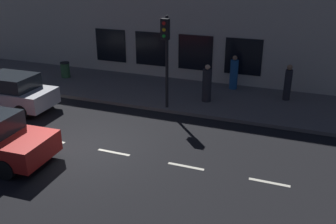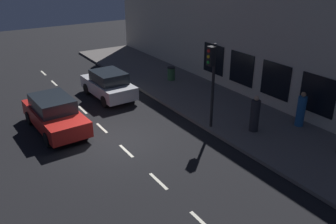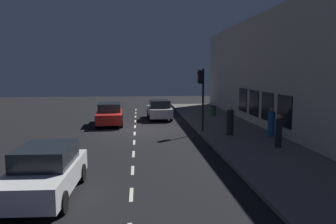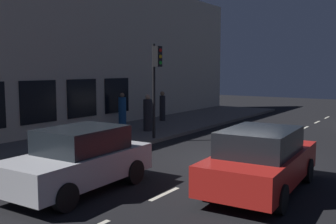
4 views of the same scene
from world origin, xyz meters
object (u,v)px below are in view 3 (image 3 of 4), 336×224
(parked_car_1, at_px, (159,110))
(pedestrian_0, at_px, (271,124))
(parked_car_2, at_px, (46,171))
(pedestrian_2, at_px, (230,122))
(traffic_light, at_px, (201,87))
(pedestrian_1, at_px, (279,132))
(parked_car_0, at_px, (110,114))
(trash_bin, at_px, (213,111))

(parked_car_1, xyz_separation_m, pedestrian_0, (5.91, -8.57, 0.13))
(parked_car_2, bearing_deg, pedestrian_2, -132.40)
(traffic_light, relative_size, pedestrian_1, 2.37)
(traffic_light, height_order, pedestrian_2, traffic_light)
(parked_car_2, height_order, pedestrian_1, pedestrian_1)
(pedestrian_0, bearing_deg, parked_car_1, -144.64)
(parked_car_2, bearing_deg, pedestrian_0, -141.71)
(pedestrian_2, bearing_deg, parked_car_0, -41.62)
(trash_bin, bearing_deg, pedestrian_1, -86.83)
(parked_car_0, distance_m, pedestrian_1, 12.52)
(pedestrian_0, xyz_separation_m, trash_bin, (-1.35, 8.99, -0.34))
(parked_car_2, bearing_deg, parked_car_1, -104.01)
(parked_car_1, bearing_deg, trash_bin, 3.24)
(trash_bin, bearing_deg, parked_car_2, -118.65)
(traffic_light, relative_size, parked_car_1, 0.98)
(parked_car_1, bearing_deg, traffic_light, -72.91)
(traffic_light, bearing_deg, parked_car_1, 109.05)
(parked_car_1, relative_size, parked_car_2, 0.92)
(parked_car_1, bearing_deg, pedestrian_2, -66.62)
(parked_car_0, height_order, pedestrian_0, pedestrian_0)
(pedestrian_1, bearing_deg, pedestrian_0, -171.58)
(parked_car_1, height_order, pedestrian_2, pedestrian_2)
(parked_car_2, bearing_deg, traffic_light, -122.71)
(pedestrian_0, distance_m, pedestrian_2, 2.34)
(parked_car_0, relative_size, pedestrian_1, 2.71)
(traffic_light, distance_m, pedestrian_0, 4.72)
(parked_car_1, xyz_separation_m, pedestrian_2, (3.70, -7.81, 0.14))
(parked_car_1, bearing_deg, parked_car_0, -148.79)
(parked_car_1, height_order, pedestrian_0, pedestrian_0)
(traffic_light, bearing_deg, parked_car_0, 146.90)
(parked_car_0, bearing_deg, parked_car_2, 83.77)
(traffic_light, height_order, pedestrian_1, traffic_light)
(pedestrian_0, height_order, pedestrian_2, pedestrian_2)
(parked_car_1, xyz_separation_m, parked_car_2, (-4.62, -16.37, 0.00))
(pedestrian_1, height_order, pedestrian_2, pedestrian_2)
(pedestrian_0, distance_m, trash_bin, 9.09)
(pedestrian_1, bearing_deg, parked_car_2, -38.53)
(traffic_light, relative_size, parked_car_0, 0.88)
(pedestrian_1, bearing_deg, trash_bin, -153.20)
(traffic_light, distance_m, pedestrian_2, 2.84)
(parked_car_2, xyz_separation_m, pedestrian_2, (8.32, 8.57, 0.13))
(pedestrian_1, height_order, trash_bin, pedestrian_1)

